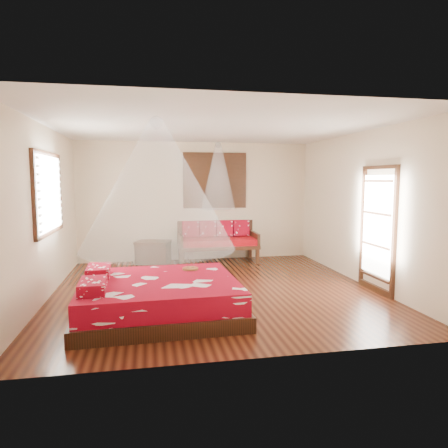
% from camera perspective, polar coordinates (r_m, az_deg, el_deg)
% --- Properties ---
extents(room, '(5.54, 5.54, 2.84)m').
position_cam_1_polar(room, '(6.85, -1.35, 1.98)').
color(room, black).
rests_on(room, ground).
extents(bed, '(2.34, 2.13, 0.65)m').
position_cam_1_polar(bed, '(5.88, -9.41, -10.23)').
color(bed, black).
rests_on(bed, floor).
extents(daybed, '(1.83, 0.81, 0.95)m').
position_cam_1_polar(daybed, '(9.36, -0.95, -2.23)').
color(daybed, black).
rests_on(daybed, floor).
extents(storage_chest, '(0.89, 0.76, 0.52)m').
position_cam_1_polar(storage_chest, '(9.34, -10.06, -3.96)').
color(storage_chest, black).
rests_on(storage_chest, floor).
extents(shutter_panel, '(1.52, 0.06, 1.32)m').
position_cam_1_polar(shutter_panel, '(9.59, -1.31, 6.24)').
color(shutter_panel, black).
rests_on(shutter_panel, wall_back).
extents(window_left, '(0.10, 1.74, 1.34)m').
position_cam_1_polar(window_left, '(7.12, -23.74, 4.03)').
color(window_left, black).
rests_on(window_left, wall_left).
extents(glazed_door, '(0.08, 1.02, 2.16)m').
position_cam_1_polar(glazed_door, '(7.29, 21.07, -0.80)').
color(glazed_door, black).
rests_on(glazed_door, floor).
extents(wine_tray, '(0.25, 0.25, 0.20)m').
position_cam_1_polar(wine_tray, '(6.39, -4.83, -6.03)').
color(wine_tray, brown).
rests_on(wine_tray, bed).
extents(mosquito_net_main, '(2.17, 2.17, 1.80)m').
position_cam_1_polar(mosquito_net_main, '(5.64, -9.48, 5.52)').
color(mosquito_net_main, white).
rests_on(mosquito_net_main, ceiling).
extents(mosquito_net_daybed, '(0.78, 0.78, 1.50)m').
position_cam_1_polar(mosquito_net_daybed, '(9.13, -0.82, 6.86)').
color(mosquito_net_daybed, white).
rests_on(mosquito_net_daybed, ceiling).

